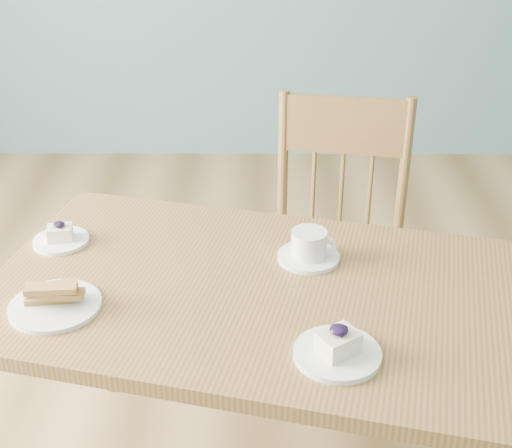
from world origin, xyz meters
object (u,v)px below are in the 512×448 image
object	(u,v)px
cheesecake_plate_far	(61,237)
biscotti_plate	(54,300)
cheesecake_plate_near	(338,349)
coffee_cup	(309,248)
dining_chair	(336,247)
dining_table	(265,313)

from	to	relation	value
cheesecake_plate_far	biscotti_plate	world-z (taller)	biscotti_plate
cheesecake_plate_near	cheesecake_plate_far	bearing A→B (deg)	145.63
cheesecake_plate_near	coffee_cup	distance (m)	0.39
dining_chair	dining_table	bearing A→B (deg)	-102.36
dining_table	coffee_cup	world-z (taller)	coffee_cup
cheesecake_plate_near	coffee_cup	bearing A→B (deg)	95.08
dining_table	cheesecake_plate_near	size ratio (longest dim) A/B	8.05
dining_chair	coffee_cup	xyz separation A→B (m)	(-0.12, -0.44, 0.26)
cheesecake_plate_near	dining_table	bearing A→B (deg)	120.22
cheesecake_plate_near	cheesecake_plate_far	world-z (taller)	cheesecake_plate_near
dining_chair	cheesecake_plate_near	size ratio (longest dim) A/B	5.23
biscotti_plate	dining_table	bearing A→B (deg)	9.54
dining_table	cheesecake_plate_far	distance (m)	0.59
cheesecake_plate_far	coffee_cup	world-z (taller)	coffee_cup
dining_chair	cheesecake_plate_far	size ratio (longest dim) A/B	6.55
cheesecake_plate_near	biscotti_plate	xyz separation A→B (m)	(-0.62, 0.17, 0.00)
cheesecake_plate_near	coffee_cup	xyz separation A→B (m)	(-0.03, 0.39, 0.01)
coffee_cup	biscotti_plate	world-z (taller)	coffee_cup
dining_table	coffee_cup	size ratio (longest dim) A/B	9.30
coffee_cup	biscotti_plate	bearing A→B (deg)	-147.44
cheesecake_plate_far	coffee_cup	bearing A→B (deg)	-7.14
dining_table	cheesecake_plate_far	bearing A→B (deg)	171.72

